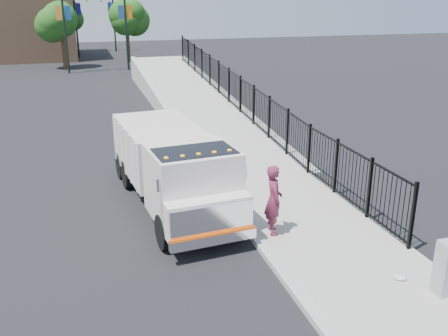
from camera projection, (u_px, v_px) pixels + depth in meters
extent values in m
plane|color=black|center=(253.00, 236.00, 13.79)|extent=(120.00, 120.00, 0.00)
cube|color=#9E998E|center=(352.00, 260.00, 12.47)|extent=(3.55, 12.00, 0.12)
cube|color=#ADAAA3|center=(281.00, 270.00, 11.95)|extent=(0.30, 12.00, 0.16)
cube|color=#9E998E|center=(195.00, 109.00, 28.83)|extent=(3.95, 24.06, 3.19)
cube|color=black|center=(240.00, 106.00, 25.29)|extent=(0.10, 28.00, 1.80)
cube|color=black|center=(171.00, 187.00, 15.84)|extent=(1.58, 6.56, 0.21)
cube|color=white|center=(192.00, 182.00, 13.60)|extent=(2.44, 2.31, 1.91)
cube|color=white|center=(207.00, 215.00, 12.72)|extent=(2.30, 0.88, 0.96)
cube|color=silver|center=(212.00, 221.00, 12.41)|extent=(2.19, 0.29, 0.81)
cube|color=silver|center=(214.00, 239.00, 12.50)|extent=(2.30, 0.39, 0.27)
cube|color=#F85108|center=(214.00, 234.00, 12.45)|extent=(2.29, 0.27, 0.06)
cube|color=black|center=(195.00, 165.00, 13.20)|extent=(2.21, 1.44, 0.81)
cube|color=white|center=(159.00, 148.00, 16.61)|extent=(2.67, 4.22, 1.62)
cube|color=silver|center=(158.00, 185.00, 12.20)|extent=(0.06, 0.06, 0.33)
cube|color=silver|center=(247.00, 173.00, 13.04)|extent=(0.06, 0.06, 0.33)
cube|color=orange|center=(166.00, 158.00, 12.47)|extent=(0.10, 0.09, 0.06)
cube|color=orange|center=(182.00, 156.00, 12.62)|extent=(0.10, 0.09, 0.06)
cube|color=orange|center=(199.00, 154.00, 12.77)|extent=(0.10, 0.09, 0.06)
cube|color=orange|center=(214.00, 152.00, 12.93)|extent=(0.10, 0.09, 0.06)
cube|color=orange|center=(229.00, 151.00, 13.08)|extent=(0.10, 0.09, 0.06)
cylinder|color=black|center=(165.00, 232.00, 13.00)|extent=(0.40, 0.98, 0.96)
cylinder|color=black|center=(235.00, 219.00, 13.70)|extent=(0.40, 0.98, 0.96)
cylinder|color=black|center=(128.00, 174.00, 17.09)|extent=(0.40, 0.98, 0.96)
cylinder|color=black|center=(184.00, 167.00, 17.80)|extent=(0.40, 0.98, 0.96)
cylinder|color=black|center=(122.00, 165.00, 18.01)|extent=(0.40, 0.98, 0.96)
cylinder|color=black|center=(175.00, 159.00, 18.71)|extent=(0.40, 0.98, 0.96)
imported|color=maroon|center=(274.00, 200.00, 13.44)|extent=(0.56, 0.77, 1.95)
ellipsoid|color=silver|center=(400.00, 277.00, 11.53)|extent=(0.30, 0.30, 0.08)
cylinder|color=black|center=(64.00, 23.00, 40.13)|extent=(0.18, 0.18, 8.00)
cube|color=navy|center=(68.00, 13.00, 39.96)|extent=(0.45, 0.04, 1.10)
cube|color=orange|center=(59.00, 13.00, 39.77)|extent=(0.45, 0.04, 1.10)
cylinder|color=black|center=(126.00, 22.00, 41.98)|extent=(0.18, 0.18, 8.00)
cube|color=#C46A0F|center=(129.00, 12.00, 41.80)|extent=(0.45, 0.04, 1.10)
cube|color=navy|center=(121.00, 12.00, 41.62)|extent=(0.45, 0.04, 1.10)
cylinder|color=black|center=(76.00, 17.00, 49.81)|extent=(0.18, 0.18, 8.00)
cube|color=navy|center=(78.00, 9.00, 49.63)|extent=(0.45, 0.04, 1.10)
cube|color=orange|center=(71.00, 9.00, 49.45)|extent=(0.45, 0.04, 1.10)
cylinder|color=black|center=(114.00, 15.00, 55.50)|extent=(0.18, 0.18, 8.00)
cube|color=gold|center=(116.00, 7.00, 55.33)|extent=(0.45, 0.04, 1.10)
cube|color=navy|center=(110.00, 7.00, 55.14)|extent=(0.45, 0.04, 1.10)
cylinder|color=#382314|center=(64.00, 51.00, 43.18)|extent=(0.36, 0.36, 3.20)
sphere|color=#194714|center=(61.00, 22.00, 42.38)|extent=(3.11, 3.11, 3.11)
cylinder|color=#382314|center=(128.00, 45.00, 48.03)|extent=(0.36, 0.36, 3.20)
sphere|color=#194714|center=(126.00, 19.00, 47.23)|extent=(2.74, 2.74, 2.74)
cylinder|color=#382314|center=(70.00, 38.00, 54.90)|extent=(0.36, 0.36, 3.20)
sphere|color=#194714|center=(68.00, 15.00, 54.10)|extent=(3.00, 3.00, 3.00)
cube|color=#8C664C|center=(22.00, 17.00, 49.87)|extent=(10.00, 10.00, 8.00)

